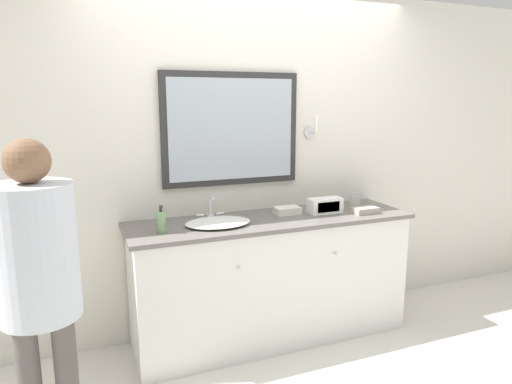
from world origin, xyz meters
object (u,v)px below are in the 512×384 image
at_px(sink_basin, 218,222).
at_px(appliance_box, 325,206).
at_px(person, 38,268).
at_px(soap_bottle, 161,222).
at_px(picture_frame, 356,200).

xyz_separation_m(sink_basin, appliance_box, (0.84, 0.01, 0.04)).
relative_size(sink_basin, appliance_box, 1.76).
bearing_deg(person, soap_bottle, 40.43).
xyz_separation_m(sink_basin, person, (-1.07, -0.63, 0.04)).
distance_m(soap_bottle, picture_frame, 1.56).
height_order(appliance_box, picture_frame, picture_frame).
xyz_separation_m(appliance_box, person, (-1.91, -0.65, 0.01)).
bearing_deg(person, picture_frame, 17.90).
relative_size(soap_bottle, person, 0.11).
xyz_separation_m(soap_bottle, appliance_box, (1.23, 0.07, -0.02)).
relative_size(sink_basin, soap_bottle, 2.47).
height_order(sink_basin, appliance_box, sink_basin).
height_order(picture_frame, person, person).
bearing_deg(picture_frame, appliance_box, -167.07).
relative_size(picture_frame, person, 0.07).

